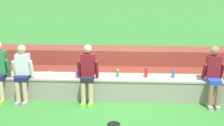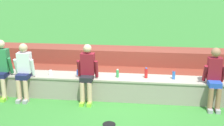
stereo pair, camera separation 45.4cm
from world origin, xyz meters
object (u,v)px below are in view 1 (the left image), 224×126
object	(u,v)px
person_center	(88,73)
frisbee	(114,124)
person_left_of_center	(22,72)
person_right_of_center	(214,75)
plastic_cup_left_end	(50,74)
water_bottle_mid_left	(173,74)
plastic_cup_middle	(78,73)
water_bottle_near_left	(146,72)
water_bottle_near_right	(118,73)

from	to	relation	value
person_center	frisbee	world-z (taller)	person_center
person_left_of_center	person_right_of_center	bearing A→B (deg)	0.41
person_right_of_center	frisbee	size ratio (longest dim) A/B	5.26
person_center	plastic_cup_left_end	size ratio (longest dim) A/B	11.46
water_bottle_mid_left	plastic_cup_left_end	xyz separation A→B (m)	(-3.01, -0.05, -0.04)
plastic_cup_middle	water_bottle_near_left	bearing A→B (deg)	-1.55
water_bottle_mid_left	plastic_cup_left_end	distance (m)	3.01
person_center	person_left_of_center	bearing A→B (deg)	-178.57
person_left_of_center	plastic_cup_left_end	world-z (taller)	person_left_of_center
person_left_of_center	person_right_of_center	xyz separation A→B (m)	(4.45, 0.03, 0.01)
water_bottle_mid_left	water_bottle_near_right	xyz separation A→B (m)	(-1.34, -0.03, -0.01)
plastic_cup_middle	water_bottle_mid_left	bearing A→B (deg)	-1.40
water_bottle_near_left	frisbee	xyz separation A→B (m)	(-0.72, -1.40, -0.67)
person_left_of_center	plastic_cup_left_end	xyz separation A→B (m)	(0.57, 0.26, -0.12)
plastic_cup_left_end	plastic_cup_middle	world-z (taller)	plastic_cup_left_end
water_bottle_near_left	water_bottle_mid_left	xyz separation A→B (m)	(0.65, -0.01, -0.02)
person_center	plastic_cup_left_end	bearing A→B (deg)	166.91
water_bottle_near_left	frisbee	world-z (taller)	water_bottle_near_left
person_center	water_bottle_near_left	world-z (taller)	person_center
person_right_of_center	plastic_cup_left_end	size ratio (longest dim) A/B	11.48
water_bottle_mid_left	water_bottle_near_right	distance (m)	1.34
person_right_of_center	water_bottle_mid_left	distance (m)	0.92
water_bottle_near_left	person_center	bearing A→B (deg)	-168.16
person_left_of_center	water_bottle_mid_left	world-z (taller)	person_left_of_center
person_left_of_center	water_bottle_near_left	bearing A→B (deg)	6.40
person_center	water_bottle_mid_left	world-z (taller)	person_center
person_center	frisbee	bearing A→B (deg)	-59.09
water_bottle_mid_left	plastic_cup_middle	distance (m)	2.33
water_bottle_near_left	plastic_cup_left_end	world-z (taller)	water_bottle_near_left
person_right_of_center	water_bottle_near_left	xyz separation A→B (m)	(-1.52, 0.30, -0.07)
water_bottle_near_right	frisbee	xyz separation A→B (m)	(-0.03, -1.36, -0.64)
person_center	water_bottle_near_left	xyz separation A→B (m)	(1.38, 0.29, -0.07)
person_right_of_center	water_bottle_near_right	world-z (taller)	person_right_of_center
person_center	water_bottle_mid_left	xyz separation A→B (m)	(2.04, 0.28, -0.08)
water_bottle_mid_left	plastic_cup_left_end	size ratio (longest dim) A/B	1.79
person_right_of_center	water_bottle_mid_left	bearing A→B (deg)	161.84
person_center	plastic_cup_left_end	xyz separation A→B (m)	(-0.97, 0.23, -0.13)
person_left_of_center	water_bottle_near_left	xyz separation A→B (m)	(2.93, 0.33, -0.06)
person_left_of_center	person_center	xyz separation A→B (m)	(1.54, 0.04, 0.00)
water_bottle_mid_left	plastic_cup_middle	world-z (taller)	water_bottle_mid_left
water_bottle_mid_left	frisbee	xyz separation A→B (m)	(-1.37, -1.39, -0.65)
plastic_cup_left_end	plastic_cup_middle	xyz separation A→B (m)	(0.68, 0.11, -0.00)
person_center	water_bottle_mid_left	size ratio (longest dim) A/B	6.39
person_center	water_bottle_near_right	distance (m)	0.75
person_left_of_center	person_center	size ratio (longest dim) A/B	0.99
person_right_of_center	plastic_cup_left_end	world-z (taller)	person_right_of_center
person_left_of_center	water_bottle_near_right	size ratio (longest dim) A/B	6.81
plastic_cup_left_end	plastic_cup_middle	distance (m)	0.69
person_left_of_center	water_bottle_mid_left	bearing A→B (deg)	5.06
water_bottle_near_right	plastic_cup_middle	distance (m)	0.99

